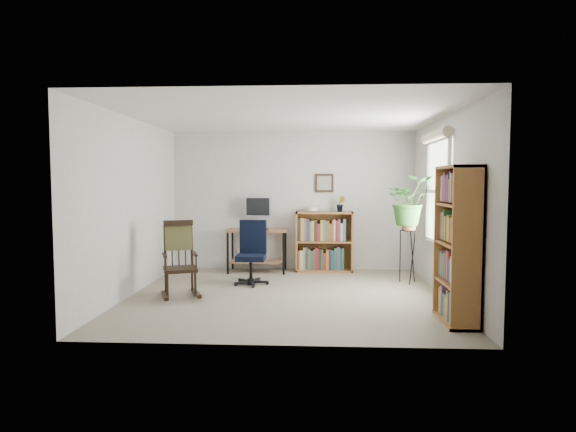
# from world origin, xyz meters

# --- Properties ---
(floor) EXTENTS (4.20, 4.00, 0.00)m
(floor) POSITION_xyz_m (0.00, 0.00, 0.00)
(floor) COLOR gray
(floor) RESTS_ON ground
(ceiling) EXTENTS (4.20, 4.00, 0.00)m
(ceiling) POSITION_xyz_m (0.00, 0.00, 2.40)
(ceiling) COLOR silver
(ceiling) RESTS_ON ground
(wall_back) EXTENTS (4.20, 0.00, 2.40)m
(wall_back) POSITION_xyz_m (0.00, 2.00, 1.20)
(wall_back) COLOR beige
(wall_back) RESTS_ON ground
(wall_front) EXTENTS (4.20, 0.00, 2.40)m
(wall_front) POSITION_xyz_m (0.00, -2.00, 1.20)
(wall_front) COLOR beige
(wall_front) RESTS_ON ground
(wall_left) EXTENTS (0.00, 4.00, 2.40)m
(wall_left) POSITION_xyz_m (-2.10, 0.00, 1.20)
(wall_left) COLOR beige
(wall_left) RESTS_ON ground
(wall_right) EXTENTS (0.00, 4.00, 2.40)m
(wall_right) POSITION_xyz_m (2.10, 0.00, 1.20)
(wall_right) COLOR beige
(wall_right) RESTS_ON ground
(window) EXTENTS (0.12, 1.20, 1.50)m
(window) POSITION_xyz_m (2.06, 0.30, 1.40)
(window) COLOR white
(window) RESTS_ON wall_right
(desk) EXTENTS (1.01, 0.56, 0.73)m
(desk) POSITION_xyz_m (-0.59, 1.70, 0.36)
(desk) COLOR #90603F
(desk) RESTS_ON floor
(monitor) EXTENTS (0.46, 0.16, 0.56)m
(monitor) POSITION_xyz_m (-0.59, 1.84, 1.01)
(monitor) COLOR #B6B6BB
(monitor) RESTS_ON desk
(keyboard) EXTENTS (0.40, 0.15, 0.02)m
(keyboard) POSITION_xyz_m (-0.59, 1.58, 0.74)
(keyboard) COLOR black
(keyboard) RESTS_ON desk
(office_chair) EXTENTS (0.56, 0.56, 0.97)m
(office_chair) POSITION_xyz_m (-0.57, 0.68, 0.49)
(office_chair) COLOR black
(office_chair) RESTS_ON floor
(rocking_chair) EXTENTS (0.81, 1.02, 1.03)m
(rocking_chair) POSITION_xyz_m (-1.41, -0.16, 0.52)
(rocking_chair) COLOR black
(rocking_chair) RESTS_ON floor
(low_bookshelf) EXTENTS (0.97, 0.32, 1.03)m
(low_bookshelf) POSITION_xyz_m (0.55, 1.82, 0.51)
(low_bookshelf) COLOR #9A6332
(low_bookshelf) RESTS_ON floor
(tall_bookshelf) EXTENTS (0.32, 0.75, 1.71)m
(tall_bookshelf) POSITION_xyz_m (1.92, -1.14, 0.85)
(tall_bookshelf) COLOR #9A6332
(tall_bookshelf) RESTS_ON floor
(plant_stand) EXTENTS (0.33, 0.33, 0.95)m
(plant_stand) POSITION_xyz_m (1.80, 0.91, 0.47)
(plant_stand) COLOR black
(plant_stand) RESTS_ON floor
(spider_plant) EXTENTS (1.69, 1.88, 1.46)m
(spider_plant) POSITION_xyz_m (1.80, 0.91, 1.61)
(spider_plant) COLOR #316C26
(spider_plant) RESTS_ON plant_stand
(potted_plant_small) EXTENTS (0.13, 0.24, 0.11)m
(potted_plant_small) POSITION_xyz_m (0.83, 1.83, 1.08)
(potted_plant_small) COLOR #316C26
(potted_plant_small) RESTS_ON low_bookshelf
(framed_picture) EXTENTS (0.32, 0.04, 0.32)m
(framed_picture) POSITION_xyz_m (0.55, 1.97, 1.52)
(framed_picture) COLOR black
(framed_picture) RESTS_ON wall_back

